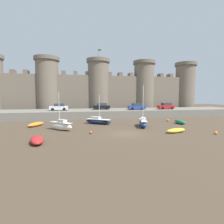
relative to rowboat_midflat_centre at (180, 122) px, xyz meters
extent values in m
plane|color=#4C3D2D|center=(-12.06, -6.11, -0.40)|extent=(160.00, 160.00, 0.00)
cube|color=slate|center=(-12.06, 13.72, 0.50)|extent=(70.25, 10.00, 1.79)
cube|color=#706354|center=(-12.06, 24.22, 5.19)|extent=(58.25, 2.80, 11.18)
cylinder|color=#706354|center=(-26.62, 24.22, 7.13)|extent=(6.19, 6.19, 15.06)
cylinder|color=#675B4D|center=(-26.62, 24.22, 15.17)|extent=(6.93, 6.93, 1.00)
cylinder|color=#706354|center=(-12.06, 24.22, 7.13)|extent=(6.19, 6.19, 15.06)
cylinder|color=#675B4D|center=(-12.06, 24.22, 15.17)|extent=(6.93, 6.93, 1.00)
cylinder|color=#4C4742|center=(-12.06, 24.22, 17.17)|extent=(0.10, 0.10, 3.00)
cube|color=#19591E|center=(-11.61, 24.22, 18.37)|extent=(0.80, 0.04, 0.50)
cylinder|color=#706354|center=(2.50, 24.22, 7.13)|extent=(6.19, 6.19, 15.06)
cylinder|color=#675B4D|center=(2.50, 24.22, 15.17)|extent=(6.93, 6.93, 1.00)
cylinder|color=#706354|center=(17.06, 24.22, 7.13)|extent=(6.19, 6.19, 15.06)
cylinder|color=#675B4D|center=(17.06, 24.22, 15.17)|extent=(6.93, 6.93, 1.00)
cube|color=#6A5E4F|center=(-35.51, 24.22, 11.33)|extent=(1.10, 2.52, 1.10)
cube|color=#6A5E4F|center=(-32.16, 24.22, 11.33)|extent=(1.10, 2.52, 1.10)
cube|color=#6A5E4F|center=(-22.11, 24.22, 11.33)|extent=(1.10, 2.52, 1.10)
cube|color=#6A5E4F|center=(-18.76, 24.22, 11.33)|extent=(1.10, 2.52, 1.10)
cube|color=#6A5E4F|center=(-15.41, 24.22, 11.33)|extent=(1.10, 2.52, 1.10)
cube|color=#6A5E4F|center=(-8.71, 24.22, 11.33)|extent=(1.10, 2.52, 1.10)
cube|color=#6A5E4F|center=(-5.36, 24.22, 11.33)|extent=(1.10, 2.52, 1.10)
cube|color=#6A5E4F|center=(-2.01, 24.22, 11.33)|extent=(1.10, 2.52, 1.10)
cube|color=#6A5E4F|center=(8.03, 24.22, 11.33)|extent=(1.10, 2.52, 1.10)
cube|color=#6A5E4F|center=(11.38, 24.22, 11.33)|extent=(1.10, 2.52, 1.10)
ellipsoid|color=#1E6B47|center=(0.00, 0.00, -0.02)|extent=(1.15, 2.87, 0.76)
ellipsoid|color=#339266|center=(0.00, 0.00, 0.04)|extent=(0.91, 2.35, 0.42)
cube|color=beige|center=(-0.01, 0.21, 0.08)|extent=(0.87, 0.24, 0.06)
cube|color=beige|center=(0.06, -1.09, 0.06)|extent=(0.57, 0.31, 0.08)
ellipsoid|color=silver|center=(-20.96, -1.78, 0.19)|extent=(4.02, 3.85, 1.18)
cube|color=silver|center=(-20.96, -1.78, 0.74)|extent=(3.52, 3.36, 0.08)
cube|color=silver|center=(-20.71, -2.01, 1.00)|extent=(1.39, 1.36, 0.44)
cylinder|color=silver|center=(-21.12, -1.63, 3.01)|extent=(0.10, 0.10, 4.45)
cylinder|color=silver|center=(-20.63, -2.09, 1.23)|extent=(1.55, 1.45, 0.08)
ellipsoid|color=yellow|center=(-4.97, -6.85, -0.09)|extent=(3.52, 2.02, 0.61)
ellipsoid|color=#F2F246|center=(-4.97, -6.85, -0.03)|extent=(2.87, 1.61, 0.34)
cube|color=beige|center=(-4.73, -6.78, 0.01)|extent=(0.46, 0.97, 0.06)
cube|color=beige|center=(-6.22, -7.22, -0.01)|extent=(0.44, 0.67, 0.08)
ellipsoid|color=#141E3D|center=(-14.74, 2.86, 0.06)|extent=(5.01, 4.21, 0.91)
cube|color=silver|center=(-14.74, 2.86, 0.47)|extent=(4.38, 3.67, 0.08)
cube|color=silver|center=(-15.05, 3.09, 0.73)|extent=(1.72, 1.62, 0.44)
cylinder|color=silver|center=(-14.53, 2.71, 2.72)|extent=(0.10, 0.10, 4.41)
cylinder|color=silver|center=(-15.15, 3.17, 0.96)|extent=(1.91, 1.43, 0.08)
ellipsoid|color=#234793|center=(-7.75, -1.44, 0.18)|extent=(2.39, 5.11, 1.15)
cube|color=silver|center=(-7.75, -1.44, 0.71)|extent=(2.07, 4.49, 0.08)
cube|color=silver|center=(-7.85, -1.80, 0.97)|extent=(1.06, 1.54, 0.44)
cylinder|color=silver|center=(-7.69, -1.20, 3.63)|extent=(0.10, 0.10, 5.76)
cylinder|color=silver|center=(-7.88, -1.92, 1.20)|extent=(0.67, 2.19, 0.08)
ellipsoid|color=orange|center=(-25.36, 2.51, -0.05)|extent=(2.71, 3.71, 0.69)
ellipsoid|color=gold|center=(-25.36, 2.51, 0.01)|extent=(2.18, 3.02, 0.38)
cube|color=beige|center=(-25.48, 2.27, 0.05)|extent=(0.98, 0.64, 0.06)
cube|color=beige|center=(-24.71, 3.74, 0.03)|extent=(0.70, 0.55, 0.08)
ellipsoid|color=red|center=(-22.82, -8.85, -0.04)|extent=(2.14, 3.81, 0.73)
ellipsoid|color=#F23939|center=(-22.82, -8.85, 0.02)|extent=(1.70, 3.11, 0.40)
cube|color=beige|center=(-22.76, -9.12, 0.06)|extent=(1.17, 0.46, 0.06)
cube|color=beige|center=(-23.14, -7.49, 0.04)|extent=(0.79, 0.44, 0.08)
sphere|color=#E04C1E|center=(-16.74, -5.37, -0.21)|extent=(0.38, 0.38, 0.38)
sphere|color=#E04C1E|center=(-21.02, 3.80, -0.18)|extent=(0.44, 0.44, 0.44)
sphere|color=orange|center=(-0.59, 3.33, -0.16)|extent=(0.48, 0.48, 0.48)
sphere|color=orange|center=(-0.38, -8.92, -0.19)|extent=(0.42, 0.42, 0.42)
cube|color=black|center=(-12.53, 14.53, 1.99)|extent=(4.13, 1.78, 0.80)
cube|color=#2D3842|center=(-12.38, 14.53, 2.69)|extent=(2.28, 1.54, 0.64)
cylinder|color=black|center=(-13.81, 13.70, 1.71)|extent=(0.64, 0.19, 0.64)
cylinder|color=black|center=(-13.78, 15.40, 1.71)|extent=(0.64, 0.19, 0.64)
cylinder|color=black|center=(-11.27, 13.65, 1.71)|extent=(0.64, 0.19, 0.64)
cylinder|color=black|center=(-11.24, 15.35, 1.71)|extent=(0.64, 0.19, 0.64)
cube|color=#263F99|center=(-4.21, 11.96, 1.99)|extent=(4.13, 1.78, 0.80)
cube|color=#2D3842|center=(-4.06, 11.96, 2.69)|extent=(2.28, 1.54, 0.64)
cylinder|color=black|center=(-5.50, 11.14, 1.71)|extent=(0.64, 0.19, 0.64)
cylinder|color=black|center=(-5.47, 12.84, 1.71)|extent=(0.64, 0.19, 0.64)
cylinder|color=black|center=(-2.96, 11.09, 1.71)|extent=(0.64, 0.19, 0.64)
cylinder|color=black|center=(-2.93, 12.79, 1.71)|extent=(0.64, 0.19, 0.64)
cube|color=red|center=(3.80, 12.32, 1.99)|extent=(4.13, 1.78, 0.80)
cube|color=#2D3842|center=(3.95, 12.32, 2.69)|extent=(2.28, 1.54, 0.64)
cylinder|color=black|center=(2.51, 11.49, 1.71)|extent=(0.64, 0.19, 0.64)
cylinder|color=black|center=(2.54, 13.19, 1.71)|extent=(0.64, 0.19, 0.64)
cylinder|color=black|center=(5.05, 11.45, 1.71)|extent=(0.64, 0.19, 0.64)
cylinder|color=black|center=(5.08, 13.14, 1.71)|extent=(0.64, 0.19, 0.64)
cube|color=silver|center=(-22.65, 13.48, 1.99)|extent=(4.13, 1.78, 0.80)
cube|color=#2D3842|center=(-22.50, 13.48, 2.69)|extent=(2.28, 1.54, 0.64)
cylinder|color=black|center=(-23.94, 12.66, 1.71)|extent=(0.64, 0.19, 0.64)
cylinder|color=black|center=(-23.90, 14.36, 1.71)|extent=(0.64, 0.19, 0.64)
cylinder|color=black|center=(-21.39, 12.61, 1.71)|extent=(0.64, 0.19, 0.64)
cylinder|color=black|center=(-21.36, 14.31, 1.71)|extent=(0.64, 0.19, 0.64)
camera|label=1|loc=(-18.49, -28.65, 4.66)|focal=28.00mm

